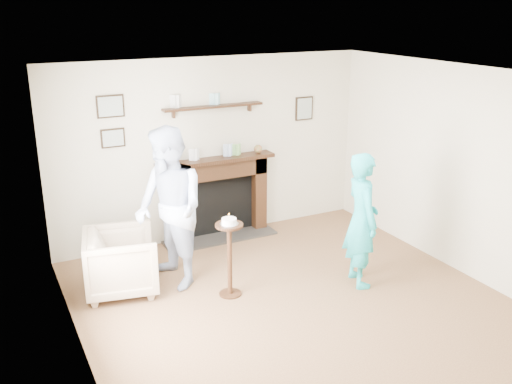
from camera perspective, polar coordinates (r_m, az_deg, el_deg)
ground at (r=6.27m, az=4.90°, el=-11.98°), size 5.00×5.00×0.00m
room_shell at (r=6.20m, az=1.98°, el=4.00°), size 4.54×5.02×2.52m
armchair at (r=6.87m, az=-13.10°, el=-9.57°), size 0.94×0.93×0.73m
man at (r=6.92m, az=-8.25°, el=-9.00°), size 0.86×1.03×1.88m
woman at (r=6.99m, az=10.13°, el=-8.84°), size 0.51×0.65×1.59m
pedestal_table at (r=6.35m, az=-2.67°, el=-5.35°), size 0.31×0.31×0.99m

